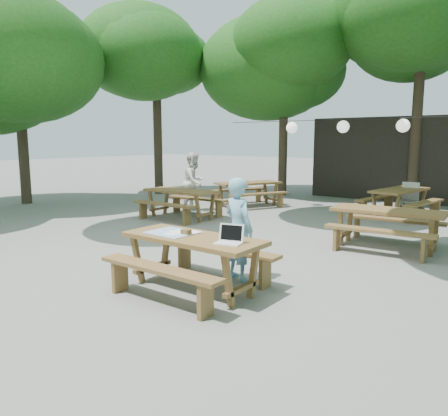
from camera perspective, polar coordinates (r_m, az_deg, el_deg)
ground at (r=7.70m, az=-0.99°, el=-6.46°), size 80.00×80.00×0.00m
pavilion at (r=16.87m, az=23.12°, el=6.01°), size 6.00×3.00×2.80m
main_picnic_table at (r=6.01m, az=-4.05°, el=-7.08°), size 2.00×1.58×0.75m
picnic_table_nw at (r=11.48m, az=-5.62°, el=0.58°), size 2.01×1.61×0.75m
picnic_table_ne at (r=8.80m, az=20.53°, el=-2.49°), size 2.05×1.70×0.75m
picnic_table_far_w at (r=13.56m, az=3.19°, el=1.88°), size 2.26×2.41×0.75m
picnic_table_far_e at (r=12.51m, az=21.90°, el=0.66°), size 1.86×2.13×0.75m
woman at (r=6.36m, az=1.93°, el=-2.77°), size 0.63×0.50×1.51m
second_person at (r=12.66m, az=-3.92°, el=3.45°), size 0.74×0.90×1.69m
plastic_chair at (r=12.82m, az=22.89°, el=0.20°), size 0.44×0.44×0.90m
laptop at (r=5.50m, az=0.74°, el=-4.01°), size 0.39×0.34×0.24m
tabletop_clutter at (r=6.15m, az=-6.36°, el=-3.16°), size 0.69×0.57×0.08m
paper_lanterns at (r=12.78m, az=15.35°, el=10.21°), size 9.00×0.34×0.38m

